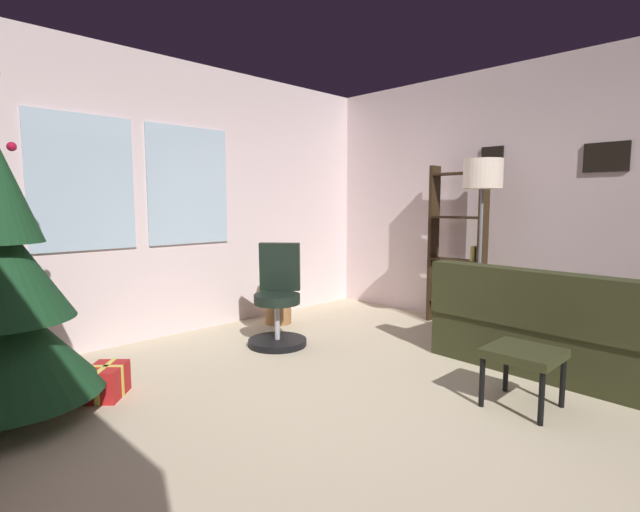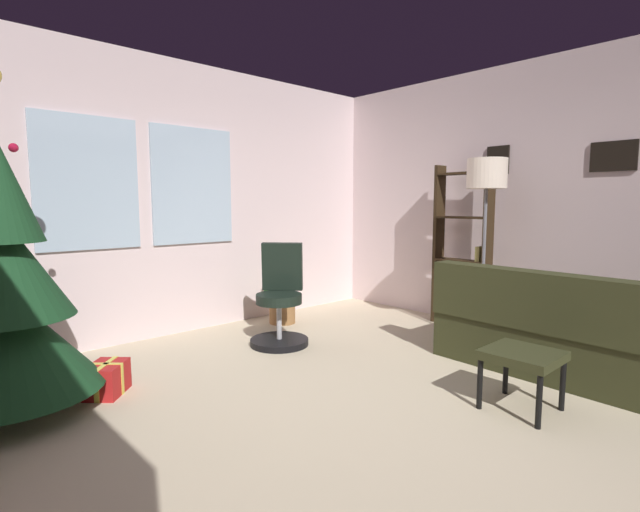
% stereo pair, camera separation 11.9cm
% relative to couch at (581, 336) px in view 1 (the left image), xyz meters
% --- Properties ---
extents(ground_plane, '(5.18, 5.44, 0.10)m').
position_rel_couch_xyz_m(ground_plane, '(-1.76, 0.60, -0.34)').
color(ground_plane, beige).
extents(wall_back_with_windows, '(5.18, 0.12, 2.80)m').
position_rel_couch_xyz_m(wall_back_with_windows, '(-1.78, 3.37, 1.12)').
color(wall_back_with_windows, silver).
rests_on(wall_back_with_windows, ground_plane).
extents(wall_right_with_frames, '(0.12, 5.44, 2.80)m').
position_rel_couch_xyz_m(wall_right_with_frames, '(0.88, 0.60, 1.12)').
color(wall_right_with_frames, silver).
rests_on(wall_right_with_frames, ground_plane).
extents(couch, '(1.63, 1.99, 0.84)m').
position_rel_couch_xyz_m(couch, '(0.00, 0.00, 0.00)').
color(couch, '#32341B').
rests_on(couch, ground_plane).
extents(footstool, '(0.43, 0.45, 0.40)m').
position_rel_couch_xyz_m(footstool, '(-1.04, 0.05, 0.06)').
color(footstool, '#32341B').
rests_on(footstool, ground_plane).
extents(holiday_tree, '(1.09, 1.09, 2.18)m').
position_rel_couch_xyz_m(holiday_tree, '(-3.51, 2.24, 0.45)').
color(holiday_tree, '#4C331E').
rests_on(holiday_tree, ground_plane).
extents(gift_box_red, '(0.38, 0.38, 0.23)m').
position_rel_couch_xyz_m(gift_box_red, '(-2.96, 2.18, -0.18)').
color(gift_box_red, red).
rests_on(gift_box_red, ground_plane).
extents(office_chair, '(0.59, 0.59, 0.98)m').
position_rel_couch_xyz_m(office_chair, '(-1.28, 2.30, 0.09)').
color(office_chair, black).
rests_on(office_chair, ground_plane).
extents(bookshelf, '(0.18, 0.64, 1.78)m').
position_rel_couch_xyz_m(bookshelf, '(0.62, 1.47, 0.49)').
color(bookshelf, black).
rests_on(bookshelf, ground_plane).
extents(floor_lamp, '(0.37, 0.37, 1.78)m').
position_rel_couch_xyz_m(floor_lamp, '(0.16, 0.98, 1.23)').
color(floor_lamp, slate).
rests_on(floor_lamp, ground_plane).
extents(potted_plant, '(0.37, 0.47, 0.67)m').
position_rel_couch_xyz_m(potted_plant, '(-0.81, 2.92, -0.04)').
color(potted_plant, olive).
rests_on(potted_plant, ground_plane).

